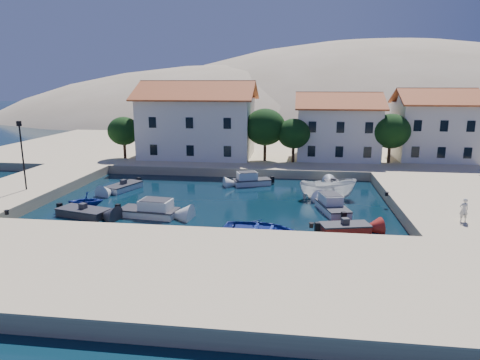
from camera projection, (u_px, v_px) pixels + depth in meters
The scene contains 23 objects.
ground at pixel (193, 240), 29.29m from camera, with size 400.00×400.00×0.00m, color black.
quay_south at pixel (167, 271), 23.38m from camera, with size 52.00×12.00×1.00m, color #C7B288.
quay_east at pixel (457, 204), 36.23m from camera, with size 11.00×20.00×1.00m, color #C7B288.
quay_west at pixel (25, 189), 41.26m from camera, with size 8.00×20.00×1.00m, color #C7B288.
quay_north at pixel (264, 149), 65.64m from camera, with size 80.00×36.00×1.00m, color #C7B288.
hills at pixel (334, 180), 151.35m from camera, with size 254.00×176.00×99.00m.
building_left at pixel (198, 118), 55.78m from camera, with size 14.70×9.45×9.70m.
building_mid at pixel (337, 125), 54.61m from camera, with size 10.50×8.40×8.30m.
building_right at pixel (434, 123), 54.00m from camera, with size 9.45×8.40×8.80m.
trees at pixel (277, 130), 52.23m from camera, with size 37.30×5.30×6.45m.
lamppost at pixel (22, 149), 38.18m from camera, with size 0.35×0.25×6.22m.
bollards at pixel (241, 209), 32.41m from camera, with size 29.36×9.56×0.30m.
motorboat_grey_sw at pixel (83, 212), 34.53m from camera, with size 4.55×2.86×1.25m.
cabin_cruiser_south at pixel (149, 210), 34.45m from camera, with size 4.88×2.51×1.60m.
rowboat_south at pixel (259, 234), 30.49m from camera, with size 3.62×5.07×1.05m, color navy.
motorboat_red_se at pixel (345, 228), 30.80m from camera, with size 3.77×2.35×1.25m.
cabin_cruiser_east at pixel (333, 207), 35.46m from camera, with size 2.82×4.67×1.60m.
boat_east at pixel (327, 199), 39.70m from camera, with size 1.98×5.26×2.03m, color silver.
motorboat_white_ne at pixel (333, 186), 43.49m from camera, with size 1.84×3.29×1.25m.
rowboat_west at pixel (86, 207), 36.95m from camera, with size 2.51×2.90×1.53m, color navy.
motorboat_white_west at pixel (124, 187), 42.89m from camera, with size 2.95×4.32×1.25m.
cabin_cruiser_north at pixel (252, 181), 44.90m from camera, with size 4.16×2.90×1.60m.
pedestrian at pixel (464, 210), 29.86m from camera, with size 0.62×0.41×1.70m, color silver.
Camera 1 is at (6.80, -26.96, 10.58)m, focal length 32.00 mm.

